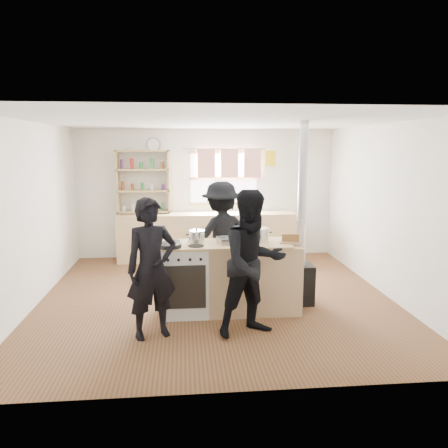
# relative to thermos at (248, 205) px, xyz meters

# --- Properties ---
(ground) EXTENTS (5.00, 5.00, 0.01)m
(ground) POSITION_rel_thermos_xyz_m (-0.79, -2.22, -1.06)
(ground) COLOR brown
(ground) RESTS_ON ground
(back_counter) EXTENTS (3.40, 0.55, 0.90)m
(back_counter) POSITION_rel_thermos_xyz_m (-0.79, 0.00, -0.60)
(back_counter) COLOR #D9B883
(back_counter) RESTS_ON ground
(shelving_unit) EXTENTS (1.00, 0.28, 1.20)m
(shelving_unit) POSITION_rel_thermos_xyz_m (-1.99, 0.12, 0.46)
(shelving_unit) COLOR tan
(shelving_unit) RESTS_ON back_counter
(thermos) EXTENTS (0.10, 0.10, 0.30)m
(thermos) POSITION_rel_thermos_xyz_m (0.00, 0.00, 0.00)
(thermos) COLOR silver
(thermos) RESTS_ON back_counter
(cooking_island) EXTENTS (1.97, 0.64, 0.93)m
(cooking_island) POSITION_rel_thermos_xyz_m (-0.65, -2.77, -0.58)
(cooking_island) COLOR white
(cooking_island) RESTS_ON ground
(skillet_greens) EXTENTS (0.34, 0.34, 0.05)m
(skillet_greens) POSITION_rel_thermos_xyz_m (-1.42, -2.96, -0.09)
(skillet_greens) COLOR black
(skillet_greens) RESTS_ON cooking_island
(roast_tray) EXTENTS (0.41, 0.33, 0.08)m
(roast_tray) POSITION_rel_thermos_xyz_m (-0.62, -2.78, -0.08)
(roast_tray) COLOR silver
(roast_tray) RESTS_ON cooking_island
(stockpot_stove) EXTENTS (0.22, 0.22, 0.18)m
(stockpot_stove) POSITION_rel_thermos_xyz_m (-1.08, -2.68, -0.04)
(stockpot_stove) COLOR silver
(stockpot_stove) RESTS_ON cooking_island
(stockpot_counter) EXTENTS (0.26, 0.26, 0.20)m
(stockpot_counter) POSITION_rel_thermos_xyz_m (-0.25, -2.70, -0.03)
(stockpot_counter) COLOR silver
(stockpot_counter) RESTS_ON cooking_island
(bread_board) EXTENTS (0.31, 0.25, 0.12)m
(bread_board) POSITION_rel_thermos_xyz_m (0.14, -2.82, -0.07)
(bread_board) COLOR tan
(bread_board) RESTS_ON cooking_island
(flue_heater) EXTENTS (0.35, 0.35, 2.50)m
(flue_heater) POSITION_rel_thermos_xyz_m (0.35, -2.56, -0.41)
(flue_heater) COLOR black
(flue_heater) RESTS_ON ground
(person_near_left) EXTENTS (0.69, 0.57, 1.61)m
(person_near_left) POSITION_rel_thermos_xyz_m (-1.61, -3.46, -0.25)
(person_near_left) COLOR black
(person_near_left) RESTS_ON ground
(person_near_right) EXTENTS (0.99, 0.88, 1.69)m
(person_near_right) POSITION_rel_thermos_xyz_m (-0.46, -3.50, -0.20)
(person_near_right) COLOR black
(person_near_right) RESTS_ON ground
(person_far) EXTENTS (1.22, 0.97, 1.66)m
(person_far) POSITION_rel_thermos_xyz_m (-0.68, -1.91, -0.22)
(person_far) COLOR black
(person_far) RESTS_ON ground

